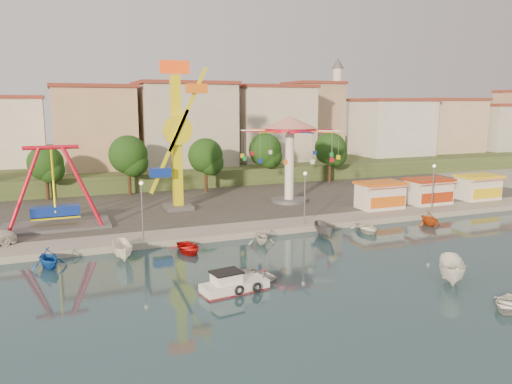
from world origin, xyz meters
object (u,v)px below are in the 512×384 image
wave_swinger (290,140)px  cabin_motorboat (233,286)px  rowboat_a (253,275)px  pirate_ship_ride (54,189)px  skiff (452,271)px  kamikaze_tower (179,139)px

wave_swinger → cabin_motorboat: wave_swinger is taller
wave_swinger → rowboat_a: wave_swinger is taller
pirate_ship_ride → skiff: (25.90, -25.11, -3.50)m
pirate_ship_ride → kamikaze_tower: (13.21, 3.51, 4.17)m
pirate_ship_ride → rowboat_a: 23.65m
wave_swinger → rowboat_a: 27.08m
skiff → wave_swinger: bearing=128.0°
wave_swinger → skiff: (-0.62, -27.94, -7.31)m
kamikaze_tower → skiff: kamikaze_tower is taller
rowboat_a → wave_swinger: bearing=14.4°
pirate_ship_ride → wave_swinger: bearing=6.1°
kamikaze_tower → cabin_motorboat: (-2.29, -24.48, -8.13)m
kamikaze_tower → cabin_motorboat: size_ratio=3.47×
wave_swinger → cabin_motorboat: bearing=-123.2°
skiff → kamikaze_tower: bearing=153.2°
pirate_ship_ride → skiff: 36.24m
pirate_ship_ride → cabin_motorboat: bearing=-62.5°
kamikaze_tower → skiff: (12.69, -28.62, -7.67)m
wave_swinger → kamikaze_tower: bearing=177.1°
skiff → pirate_ship_ride: bearing=175.2°
pirate_ship_ride → kamikaze_tower: bearing=14.9°
pirate_ship_ride → kamikaze_tower: size_ratio=0.61×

